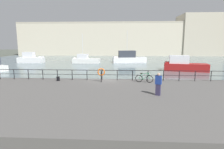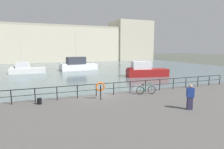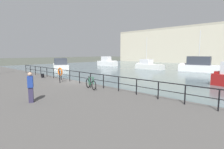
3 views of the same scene
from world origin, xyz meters
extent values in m
plane|color=#4C5147|center=(0.00, 0.00, 0.00)|extent=(240.00, 240.00, 0.00)
cube|color=slate|center=(0.00, 30.20, 0.01)|extent=(80.00, 60.00, 0.01)
cube|color=#565451|center=(0.00, -6.50, 0.38)|extent=(56.00, 13.00, 0.77)
cube|color=beige|center=(0.00, 55.07, 5.89)|extent=(76.29, 11.47, 11.78)
cube|color=#C0B69F|center=(30.92, 55.07, 7.65)|extent=(14.46, 12.62, 15.29)
cube|color=#B1A993|center=(0.00, 49.63, 12.13)|extent=(76.29, 0.60, 0.70)
cube|color=white|center=(3.45, 25.36, 0.64)|extent=(8.27, 3.71, 1.26)
cube|color=#333842|center=(2.85, 25.27, 2.07)|extent=(4.19, 2.50, 1.60)
cube|color=white|center=(0.13, 24.89, 1.39)|extent=(1.20, 1.96, 0.24)
cylinder|color=silver|center=(2.85, 25.27, 5.24)|extent=(0.10, 0.10, 4.74)
cube|color=white|center=(-6.73, 23.50, 0.53)|extent=(6.45, 2.47, 1.04)
cube|color=silver|center=(-7.59, 23.54, 1.58)|extent=(2.41, 2.02, 1.06)
cube|color=white|center=(-9.40, 23.62, 1.17)|extent=(0.83, 1.57, 0.24)
cylinder|color=silver|center=(-7.59, 23.54, 4.49)|extent=(0.10, 0.10, 4.77)
cube|color=maroon|center=(12.41, 11.75, 0.64)|extent=(7.27, 3.55, 1.25)
cube|color=silver|center=(11.28, 11.97, 1.93)|extent=(3.38, 2.33, 1.33)
cube|color=maroon|center=(9.54, 12.31, 1.38)|extent=(1.12, 1.72, 0.24)
cube|color=white|center=(-20.37, 23.85, 0.64)|extent=(6.13, 2.29, 1.27)
cube|color=silver|center=(-20.82, 23.86, 1.91)|extent=(2.56, 1.64, 1.27)
cube|color=white|center=(-17.82, 23.78, 1.40)|extent=(0.77, 1.51, 0.24)
cylinder|color=black|center=(-11.48, -0.75, 1.29)|extent=(0.07, 0.07, 1.05)
cylinder|color=black|center=(-9.88, -0.75, 1.29)|extent=(0.07, 0.07, 1.05)
cylinder|color=black|center=(-8.29, -0.75, 1.29)|extent=(0.07, 0.07, 1.05)
cylinder|color=black|center=(-6.70, -0.75, 1.29)|extent=(0.07, 0.07, 1.05)
cylinder|color=black|center=(-5.11, -0.75, 1.29)|extent=(0.07, 0.07, 1.05)
cylinder|color=black|center=(-3.52, -0.75, 1.29)|extent=(0.07, 0.07, 1.05)
cylinder|color=black|center=(-1.93, -0.75, 1.29)|extent=(0.07, 0.07, 1.05)
cylinder|color=black|center=(-0.34, -0.75, 1.29)|extent=(0.07, 0.07, 1.05)
cylinder|color=black|center=(1.26, -0.75, 1.29)|extent=(0.07, 0.07, 1.05)
cylinder|color=black|center=(2.85, -0.75, 1.29)|extent=(0.07, 0.07, 1.05)
cylinder|color=black|center=(4.44, -0.75, 1.29)|extent=(0.07, 0.07, 1.05)
cylinder|color=black|center=(6.03, -0.75, 1.29)|extent=(0.07, 0.07, 1.05)
cylinder|color=black|center=(7.62, -0.75, 1.29)|extent=(0.07, 0.07, 1.05)
cylinder|color=black|center=(9.21, -0.75, 1.29)|extent=(0.07, 0.07, 1.05)
cylinder|color=black|center=(10.80, -0.75, 1.29)|extent=(0.07, 0.07, 1.05)
cylinder|color=black|center=(1.26, -0.75, 1.82)|extent=(25.46, 0.06, 0.06)
cylinder|color=black|center=(1.26, -0.75, 1.34)|extent=(25.46, 0.04, 0.04)
torus|color=black|center=(4.47, -1.76, 1.13)|extent=(0.71, 0.23, 0.72)
torus|color=black|center=(3.45, -1.50, 1.13)|extent=(0.71, 0.23, 0.72)
cylinder|color=#146638|center=(4.12, -1.67, 1.37)|extent=(0.54, 0.17, 0.66)
cylinder|color=#146638|center=(3.77, -1.58, 1.33)|extent=(0.24, 0.09, 0.58)
cylinder|color=#146638|center=(4.02, -1.64, 1.65)|extent=(0.71, 0.21, 0.11)
cylinder|color=#146638|center=(3.66, -1.56, 1.09)|extent=(0.43, 0.14, 0.12)
cylinder|color=#146638|center=(3.56, -1.53, 1.37)|extent=(0.26, 0.10, 0.51)
cylinder|color=#146638|center=(4.42, -1.74, 1.41)|extent=(0.14, 0.07, 0.57)
cube|color=black|center=(3.67, -1.56, 1.66)|extent=(0.24, 0.14, 0.05)
cylinder|color=#146638|center=(4.37, -1.73, 1.74)|extent=(0.51, 0.15, 0.02)
cylinder|color=black|center=(-4.82, -1.40, 0.99)|extent=(0.32, 0.32, 0.44)
cylinder|color=black|center=(-0.30, -1.84, 1.34)|extent=(0.08, 0.08, 1.15)
torus|color=orange|center=(-0.30, -1.78, 1.79)|extent=(0.75, 0.11, 0.75)
cube|color=#332D4C|center=(4.45, -6.30, 1.19)|extent=(0.41, 0.36, 0.85)
cube|color=navy|center=(4.45, -6.30, 1.93)|extent=(0.52, 0.44, 0.62)
sphere|color=tan|center=(4.45, -6.30, 2.35)|extent=(0.22, 0.22, 0.22)
camera|label=1|loc=(1.81, -19.83, 4.58)|focal=29.74mm
camera|label=2|loc=(-4.72, -15.69, 4.82)|focal=30.26mm
camera|label=3|loc=(14.47, -10.11, 3.51)|focal=28.52mm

